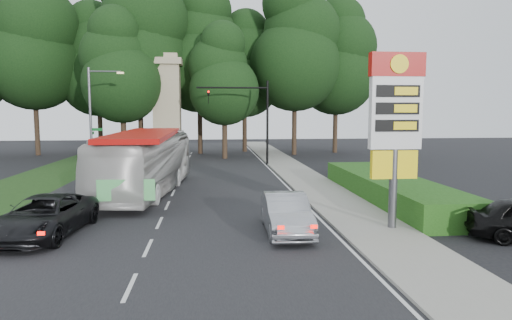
{
  "coord_description": "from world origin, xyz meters",
  "views": [
    {
      "loc": [
        2.18,
        -14.87,
        4.66
      ],
      "look_at": [
        4.42,
        7.78,
        2.2
      ],
      "focal_mm": 32.0,
      "sensor_mm": 36.0,
      "label": 1
    }
  ],
  "objects": [
    {
      "name": "tree_center_left",
      "position": [
        -5.0,
        33.0,
        12.02
      ],
      "size": [
        10.08,
        10.08,
        19.8
      ],
      "color": "#2D2116",
      "rests_on": "ground"
    },
    {
      "name": "streetlight_signs",
      "position": [
        -6.99,
        22.01,
        4.44
      ],
      "size": [
        2.75,
        0.98,
        8.0
      ],
      "color": "#59595E",
      "rests_on": "ground"
    },
    {
      "name": "gas_station_pylon",
      "position": [
        9.2,
        1.99,
        4.45
      ],
      "size": [
        2.1,
        0.45,
        6.85
      ],
      "color": "#59595E",
      "rests_on": "ground"
    },
    {
      "name": "traffic_signal_mast",
      "position": [
        5.68,
        24.0,
        4.67
      ],
      "size": [
        6.1,
        0.35,
        7.2
      ],
      "color": "black",
      "rests_on": "ground"
    },
    {
      "name": "ground",
      "position": [
        0.0,
        0.0,
        0.0
      ],
      "size": [
        120.0,
        120.0,
        0.0
      ],
      "primitive_type": "plane",
      "color": "black",
      "rests_on": "ground"
    },
    {
      "name": "tree_monument_left",
      "position": [
        -6.0,
        29.0,
        8.68
      ],
      "size": [
        7.28,
        7.28,
        14.3
      ],
      "color": "#2D2116",
      "rests_on": "ground"
    },
    {
      "name": "suv_charcoal",
      "position": [
        -4.05,
        2.47,
        0.75
      ],
      "size": [
        3.07,
        5.63,
        1.5
      ],
      "primitive_type": "imported",
      "rotation": [
        0.0,
        0.0,
        -0.11
      ],
      "color": "black",
      "rests_on": "ground"
    },
    {
      "name": "tree_east_mid",
      "position": [
        11.0,
        33.0,
        11.35
      ],
      "size": [
        9.52,
        9.52,
        18.7
      ],
      "color": "#2D2116",
      "rests_on": "ground"
    },
    {
      "name": "hedge",
      "position": [
        11.5,
        8.0,
        0.6
      ],
      "size": [
        3.0,
        14.0,
        1.2
      ],
      "primitive_type": "cube",
      "color": "#1C4713",
      "rests_on": "ground"
    },
    {
      "name": "grass_verge_left",
      "position": [
        -9.5,
        18.0,
        0.01
      ],
      "size": [
        5.0,
        50.0,
        0.02
      ],
      "primitive_type": "cube",
      "color": "#193814",
      "rests_on": "ground"
    },
    {
      "name": "monument",
      "position": [
        -2.0,
        30.0,
        5.1
      ],
      "size": [
        3.0,
        3.0,
        10.05
      ],
      "color": "tan",
      "rests_on": "ground"
    },
    {
      "name": "sedan_silver",
      "position": [
        5.0,
        2.01,
        0.75
      ],
      "size": [
        1.66,
        4.58,
        1.5
      ],
      "primitive_type": "imported",
      "rotation": [
        0.0,
        0.0,
        -0.02
      ],
      "color": "#A6A9AE",
      "rests_on": "ground"
    },
    {
      "name": "sidewalk_right",
      "position": [
        8.5,
        12.0,
        0.06
      ],
      "size": [
        3.0,
        80.0,
        0.12
      ],
      "primitive_type": "cube",
      "color": "gray",
      "rests_on": "ground"
    },
    {
      "name": "tree_east_near",
      "position": [
        6.0,
        37.0,
        9.68
      ],
      "size": [
        8.12,
        8.12,
        15.95
      ],
      "color": "#2D2116",
      "rests_on": "ground"
    },
    {
      "name": "tree_monument_right",
      "position": [
        3.5,
        29.5,
        8.01
      ],
      "size": [
        6.72,
        6.72,
        13.2
      ],
      "color": "#2D2116",
      "rests_on": "ground"
    },
    {
      "name": "tree_far_east",
      "position": [
        16.0,
        35.0,
        10.35
      ],
      "size": [
        8.68,
        8.68,
        17.05
      ],
      "color": "#2D2116",
      "rests_on": "ground"
    },
    {
      "name": "road_surface",
      "position": [
        0.0,
        12.0,
        0.01
      ],
      "size": [
        14.0,
        80.0,
        0.02
      ],
      "primitive_type": "cube",
      "color": "black",
      "rests_on": "ground"
    },
    {
      "name": "tree_center_right",
      "position": [
        1.0,
        35.0,
        11.02
      ],
      "size": [
        9.24,
        9.24,
        18.15
      ],
      "color": "#2D2116",
      "rests_on": "ground"
    },
    {
      "name": "tree_west_near",
      "position": [
        -10.0,
        37.0,
        10.02
      ],
      "size": [
        8.4,
        8.4,
        16.5
      ],
      "color": "#2D2116",
      "rests_on": "ground"
    },
    {
      "name": "transit_bus",
      "position": [
        -1.51,
        11.12,
        1.73
      ],
      "size": [
        4.32,
        12.69,
        3.46
      ],
      "primitive_type": "imported",
      "rotation": [
        0.0,
        0.0,
        -0.11
      ],
      "color": "beige",
      "rests_on": "ground"
    },
    {
      "name": "tree_west_mid",
      "position": [
        -16.0,
        35.0,
        11.69
      ],
      "size": [
        9.8,
        9.8,
        19.25
      ],
      "color": "#2D2116",
      "rests_on": "ground"
    }
  ]
}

